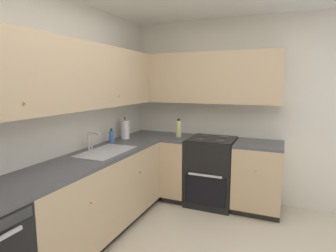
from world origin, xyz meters
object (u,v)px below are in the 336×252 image
at_px(oven_range, 211,171).
at_px(soap_bottle, 112,137).
at_px(oil_bottle, 179,128).
at_px(paper_towel_roll, 125,129).

height_order(oven_range, soap_bottle, soap_bottle).
bearing_deg(soap_bottle, oven_range, -56.95).
bearing_deg(oven_range, oil_bottle, 92.26).
bearing_deg(soap_bottle, paper_towel_roll, -3.84).
bearing_deg(oven_range, paper_towel_roll, 111.42).
height_order(soap_bottle, oil_bottle, oil_bottle).
bearing_deg(oil_bottle, oven_range, -87.74).
height_order(oven_range, paper_towel_roll, paper_towel_roll).
xyz_separation_m(oven_range, paper_towel_roll, (-0.43, 1.10, 0.57)).
bearing_deg(paper_towel_roll, oven_range, -68.58).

